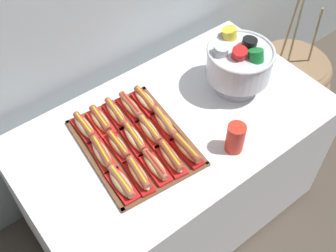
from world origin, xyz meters
TOP-DOWN VIEW (x-y plane):
  - ground_plane at (0.00, 0.00)m, footprint 10.00×10.00m
  - buffet_table at (0.00, 0.00)m, footprint 1.41×0.81m
  - floor_vase at (1.00, 0.11)m, footprint 0.57×0.57m
  - serving_tray at (-0.20, 0.01)m, footprint 0.45×0.56m
  - hot_dog_0 at (-0.37, -0.14)m, footprint 0.08×0.17m
  - hot_dog_1 at (-0.29, -0.14)m, footprint 0.08×0.19m
  - hot_dog_2 at (-0.22, -0.15)m, footprint 0.08×0.18m
  - hot_dog_3 at (-0.14, -0.16)m, footprint 0.09×0.19m
  - hot_dog_4 at (-0.07, -0.16)m, footprint 0.06×0.18m
  - hot_dog_5 at (-0.35, 0.03)m, footprint 0.09×0.19m
  - hot_dog_6 at (-0.28, 0.02)m, footprint 0.07×0.17m
  - hot_dog_7 at (-0.20, 0.01)m, footprint 0.09×0.18m
  - hot_dog_8 at (-0.13, 0.01)m, footprint 0.08×0.18m
  - hot_dog_9 at (-0.05, 0.00)m, footprint 0.08×0.18m
  - hot_dog_10 at (-0.34, 0.19)m, footprint 0.07×0.17m
  - hot_dog_11 at (-0.26, 0.19)m, footprint 0.08×0.17m
  - hot_dog_12 at (-0.19, 0.18)m, footprint 0.08×0.19m
  - hot_dog_13 at (-0.11, 0.17)m, footprint 0.07×0.18m
  - hot_dog_14 at (-0.04, 0.16)m, footprint 0.08×0.18m
  - punch_bowl at (0.37, 0.00)m, footprint 0.30×0.30m
  - cup_stack at (0.11, -0.26)m, footprint 0.08×0.08m

SIDE VIEW (x-z plane):
  - ground_plane at x=0.00m, z-range 0.00..0.00m
  - floor_vase at x=1.00m, z-range -0.30..0.81m
  - buffet_table at x=0.00m, z-range 0.02..0.80m
  - serving_tray at x=-0.20m, z-range 0.77..0.79m
  - hot_dog_14 at x=-0.04m, z-range 0.78..0.84m
  - hot_dog_2 at x=-0.22m, z-range 0.78..0.84m
  - hot_dog_7 at x=-0.20m, z-range 0.78..0.84m
  - hot_dog_11 at x=-0.26m, z-range 0.78..0.84m
  - hot_dog_12 at x=-0.19m, z-range 0.78..0.84m
  - hot_dog_6 at x=-0.28m, z-range 0.78..0.84m
  - hot_dog_0 at x=-0.37m, z-range 0.78..0.84m
  - hot_dog_13 at x=-0.11m, z-range 0.78..0.84m
  - hot_dog_1 at x=-0.29m, z-range 0.78..0.84m
  - hot_dog_3 at x=-0.14m, z-range 0.78..0.84m
  - hot_dog_9 at x=-0.05m, z-range 0.78..0.84m
  - hot_dog_4 at x=-0.07m, z-range 0.78..0.84m
  - hot_dog_8 at x=-0.13m, z-range 0.78..0.84m
  - hot_dog_10 at x=-0.34m, z-range 0.78..0.84m
  - hot_dog_5 at x=-0.35m, z-range 0.78..0.84m
  - cup_stack at x=0.11m, z-range 0.78..0.91m
  - punch_bowl at x=0.37m, z-range 0.80..1.07m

